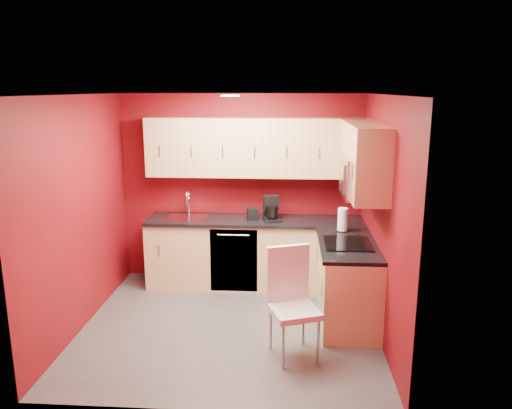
# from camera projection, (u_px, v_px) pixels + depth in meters

# --- Properties ---
(floor) EXTENTS (3.20, 3.20, 0.00)m
(floor) POSITION_uv_depth(u_px,v_px,m) (230.00, 326.00, 5.52)
(floor) COLOR #4E4B48
(floor) RESTS_ON ground
(ceiling) EXTENTS (3.20, 3.20, 0.00)m
(ceiling) POSITION_uv_depth(u_px,v_px,m) (227.00, 95.00, 4.95)
(ceiling) COLOR white
(ceiling) RESTS_ON wall_back
(wall_back) EXTENTS (3.20, 0.00, 3.20)m
(wall_back) POSITION_uv_depth(u_px,v_px,m) (242.00, 188.00, 6.69)
(wall_back) COLOR maroon
(wall_back) RESTS_ON floor
(wall_front) EXTENTS (3.20, 0.00, 3.20)m
(wall_front) POSITION_uv_depth(u_px,v_px,m) (204.00, 266.00, 3.78)
(wall_front) COLOR maroon
(wall_front) RESTS_ON floor
(wall_left) EXTENTS (0.00, 3.00, 3.00)m
(wall_left) POSITION_uv_depth(u_px,v_px,m) (80.00, 214.00, 5.34)
(wall_left) COLOR maroon
(wall_left) RESTS_ON floor
(wall_right) EXTENTS (0.00, 3.00, 3.00)m
(wall_right) POSITION_uv_depth(u_px,v_px,m) (383.00, 219.00, 5.13)
(wall_right) COLOR maroon
(wall_right) RESTS_ON floor
(base_cabinets_back) EXTENTS (2.80, 0.60, 0.87)m
(base_cabinets_back) POSITION_uv_depth(u_px,v_px,m) (255.00, 254.00, 6.57)
(base_cabinets_back) COLOR #E9C985
(base_cabinets_back) RESTS_ON floor
(base_cabinets_right) EXTENTS (0.60, 1.30, 0.87)m
(base_cabinets_right) POSITION_uv_depth(u_px,v_px,m) (347.00, 283.00, 5.58)
(base_cabinets_right) COLOR #E9C985
(base_cabinets_right) RESTS_ON floor
(countertop_back) EXTENTS (2.80, 0.63, 0.04)m
(countertop_back) POSITION_uv_depth(u_px,v_px,m) (255.00, 221.00, 6.46)
(countertop_back) COLOR black
(countertop_back) RESTS_ON base_cabinets_back
(countertop_right) EXTENTS (0.63, 1.27, 0.04)m
(countertop_right) POSITION_uv_depth(u_px,v_px,m) (348.00, 245.00, 5.46)
(countertop_right) COLOR black
(countertop_right) RESTS_ON base_cabinets_right
(upper_cabinets_back) EXTENTS (2.80, 0.35, 0.75)m
(upper_cabinets_back) POSITION_uv_depth(u_px,v_px,m) (256.00, 147.00, 6.38)
(upper_cabinets_back) COLOR tan
(upper_cabinets_back) RESTS_ON wall_back
(upper_cabinets_right) EXTENTS (0.35, 1.55, 0.75)m
(upper_cabinets_right) POSITION_uv_depth(u_px,v_px,m) (362.00, 152.00, 5.43)
(upper_cabinets_right) COLOR tan
(upper_cabinets_right) RESTS_ON wall_right
(microwave) EXTENTS (0.42, 0.76, 0.42)m
(microwave) POSITION_uv_depth(u_px,v_px,m) (362.00, 176.00, 5.25)
(microwave) COLOR silver
(microwave) RESTS_ON upper_cabinets_right
(cooktop) EXTENTS (0.50, 0.55, 0.01)m
(cooktop) POSITION_uv_depth(u_px,v_px,m) (348.00, 243.00, 5.42)
(cooktop) COLOR black
(cooktop) RESTS_ON countertop_right
(sink) EXTENTS (0.52, 0.42, 0.35)m
(sink) POSITION_uv_depth(u_px,v_px,m) (186.00, 215.00, 6.52)
(sink) COLOR silver
(sink) RESTS_ON countertop_back
(dishwasher_front) EXTENTS (0.60, 0.02, 0.82)m
(dishwasher_front) POSITION_uv_depth(u_px,v_px,m) (234.00, 261.00, 6.31)
(dishwasher_front) COLOR black
(dishwasher_front) RESTS_ON base_cabinets_back
(downlight) EXTENTS (0.20, 0.20, 0.01)m
(downlight) POSITION_uv_depth(u_px,v_px,m) (230.00, 96.00, 5.25)
(downlight) COLOR white
(downlight) RESTS_ON ceiling
(coffee_maker) EXTENTS (0.26, 0.30, 0.32)m
(coffee_maker) POSITION_uv_depth(u_px,v_px,m) (272.00, 209.00, 6.34)
(coffee_maker) COLOR black
(coffee_maker) RESTS_ON countertop_back
(napkin_holder) EXTENTS (0.16, 0.16, 0.15)m
(napkin_holder) POSITION_uv_depth(u_px,v_px,m) (252.00, 214.00, 6.42)
(napkin_holder) COLOR black
(napkin_holder) RESTS_ON countertop_back
(paper_towel) EXTENTS (0.20, 0.20, 0.28)m
(paper_towel) POSITION_uv_depth(u_px,v_px,m) (343.00, 220.00, 5.89)
(paper_towel) COLOR white
(paper_towel) RESTS_ON countertop_right
(dining_chair) EXTENTS (0.56, 0.58, 1.07)m
(dining_chair) POSITION_uv_depth(u_px,v_px,m) (294.00, 305.00, 4.78)
(dining_chair) COLOR white
(dining_chair) RESTS_ON floor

